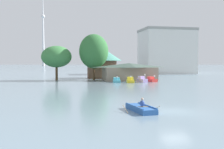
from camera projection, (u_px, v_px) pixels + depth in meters
ground_plane at (175, 111)px, 23.53m from camera, size 2000.00×2000.00×0.00m
rowboat_with_rower at (141, 109)px, 23.47m from camera, size 3.08×4.18×1.35m
pedal_boat_cyan at (117, 80)px, 59.34m from camera, size 2.01×3.06×1.38m
pedal_boat_yellow at (130, 80)px, 58.51m from camera, size 1.99×2.97×1.52m
pedal_boat_lavender at (142, 80)px, 59.80m from camera, size 2.02×2.82×1.86m
pedal_boat_red at (151, 80)px, 61.20m from camera, size 2.28×2.83×1.52m
boathouse at (129, 71)px, 66.30m from camera, size 13.60×8.13×4.28m
green_roof_pavilion at (102, 61)px, 76.54m from camera, size 11.35×11.35×9.44m
shoreline_tree_tall_left at (57, 57)px, 66.79m from camera, size 7.51×7.51×8.59m
shoreline_tree_mid at (94, 51)px, 67.01m from camera, size 7.31×7.31×11.53m
background_building_block at (166, 51)px, 110.24m from camera, size 20.95×14.76×18.29m
distant_broadcast_tower at (43, 23)px, 421.84m from camera, size 6.01×6.01×162.89m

